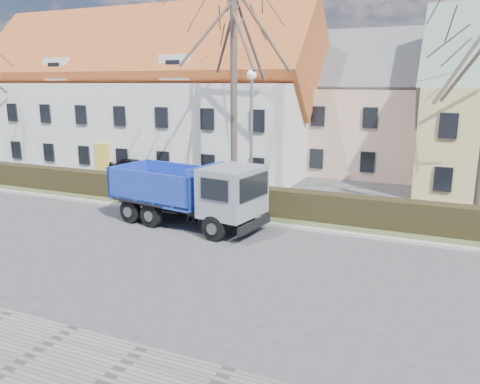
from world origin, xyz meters
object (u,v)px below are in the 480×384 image
at_px(dump_truck, 182,192).
at_px(parked_car_a, 136,168).
at_px(streetlight, 251,140).
at_px(cart_frame, 189,214).

relative_size(dump_truck, parked_car_a, 1.82).
bearing_deg(parked_car_a, streetlight, -101.78).
height_order(dump_truck, streetlight, streetlight).
relative_size(streetlight, parked_car_a, 1.70).
xyz_separation_m(streetlight, cart_frame, (-1.76, -3.25, -3.13)).
height_order(streetlight, cart_frame, streetlight).
bearing_deg(cart_frame, parked_car_a, 138.41).
relative_size(dump_truck, cart_frame, 9.88).
bearing_deg(dump_truck, parked_car_a, 145.08).
height_order(dump_truck, parked_car_a, dump_truck).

